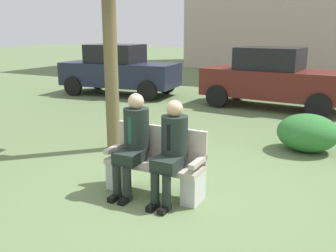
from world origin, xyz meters
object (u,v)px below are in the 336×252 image
Objects in this scene: shrub_near_bench at (308,133)px; parked_car_far at (273,78)px; park_bench at (156,165)px; seated_man_left at (133,139)px; seated_man_right at (171,146)px; parked_car_near at (119,70)px.

parked_car_far is (-1.43, 3.67, 0.50)m from shrub_near_bench.
park_bench is at bearing -91.28° from parked_car_far.
shrub_near_bench is at bearing 57.89° from seated_man_left.
seated_man_right is 1.20× the size of shrub_near_bench.
park_bench reaches higher than shrub_near_bench.
parked_car_far reaches higher than shrub_near_bench.
seated_man_left is at bearing -54.41° from parked_car_near.
seated_man_left reaches higher than seated_man_right.
parked_car_far reaches higher than seated_man_right.
parked_car_far reaches higher than park_bench.
parked_car_near and parked_car_far have the same top height.
parked_car_near is at bearing 127.66° from park_bench.
seated_man_right is at bearing -113.50° from shrub_near_bench.
seated_man_left is 0.57m from seated_man_right.
seated_man_left is 6.64m from parked_car_far.
seated_man_left reaches higher than park_bench.
parked_car_near is at bearing 125.59° from seated_man_left.
parked_car_far is (0.15, 6.51, 0.44)m from park_bench.
park_bench is at bearing 22.14° from seated_man_left.
parked_car_far is at bearing 0.97° from parked_car_near.
seated_man_left reaches higher than shrub_near_bench.
seated_man_left is 3.51m from shrub_near_bench.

